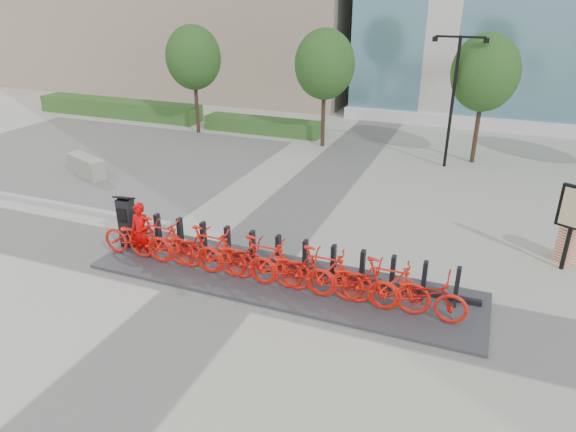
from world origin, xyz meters
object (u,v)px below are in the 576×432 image
at_px(bike_0, 137,238).
at_px(jersey_barrier, 86,166).
at_px(map_sign, 575,212).
at_px(worker_red, 141,232).
at_px(construction_barrel, 569,241).
at_px(kiosk, 127,221).

xyz_separation_m(bike_0, jersey_barrier, (-5.95, 4.78, -0.24)).
bearing_deg(map_sign, worker_red, -136.22).
bearing_deg(worker_red, map_sign, 11.41).
bearing_deg(bike_0, construction_barrel, -68.54).
height_order(kiosk, worker_red, worker_red).
distance_m(construction_barrel, map_sign, 1.16).
height_order(worker_red, jersey_barrier, worker_red).
bearing_deg(kiosk, worker_red, -34.69).
xyz_separation_m(jersey_barrier, map_sign, (16.25, -1.22, 1.20)).
xyz_separation_m(worker_red, map_sign, (10.17, 3.53, 0.79)).
bearing_deg(map_sign, jersey_barrier, -159.64).
distance_m(bike_0, map_sign, 10.94).
bearing_deg(bike_0, kiosk, 54.46).
height_order(bike_0, kiosk, kiosk).
height_order(kiosk, map_sign, map_sign).
xyz_separation_m(bike_0, kiosk, (-0.65, 0.46, 0.17)).
height_order(bike_0, construction_barrel, bike_0).
bearing_deg(map_sign, kiosk, -139.56).
height_order(bike_0, map_sign, map_sign).
bearing_deg(kiosk, map_sign, 9.99).
relative_size(kiosk, map_sign, 0.62).
relative_size(bike_0, worker_red, 1.30).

